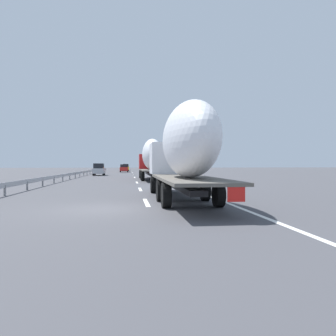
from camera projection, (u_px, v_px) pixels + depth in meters
The scene contains 21 objects.
ground_plane at pixel (123, 175), 52.68m from camera, with size 260.00×260.00×0.00m, color #424247.
lane_stripe_0 at pixel (146, 202), 15.18m from camera, with size 3.20×0.20×0.01m, color white.
lane_stripe_1 at pixel (140, 189), 23.19m from camera, with size 3.20×0.20×0.01m, color white.
lane_stripe_2 at pixel (137, 182), 32.03m from camera, with size 3.20×0.20×0.01m, color white.
lane_stripe_3 at pixel (135, 177), 44.66m from camera, with size 3.20×0.20×0.01m, color white.
lane_stripe_4 at pixel (133, 175), 55.74m from camera, with size 3.20×0.20×0.01m, color white.
lane_stripe_5 at pixel (133, 175), 56.69m from camera, with size 3.20×0.20×0.01m, color white.
lane_stripe_6 at pixel (132, 173), 69.91m from camera, with size 3.20×0.20×0.01m, color white.
lane_stripe_7 at pixel (132, 171), 83.48m from camera, with size 3.20×0.20×0.01m, color white.
edge_line_right at pixel (154, 174), 58.31m from camera, with size 110.00×0.20×0.01m, color white.
truck_lead at pixel (151, 157), 37.43m from camera, with size 13.89×2.55×4.63m.
truck_trailing at pixel (184, 149), 15.38m from camera, with size 13.01×2.55×4.48m.
car_black_suv at pixel (126, 167), 103.89m from camera, with size 4.69×1.86×1.94m.
car_red_compact at pixel (124, 168), 74.61m from camera, with size 4.08×1.89×1.80m.
car_yellow_coupe at pixel (126, 168), 86.16m from camera, with size 4.03×1.85×1.81m.
car_silver_hatch at pixel (99, 169), 52.57m from camera, with size 4.14×1.76×1.95m.
road_sign at pixel (158, 163), 62.54m from camera, with size 0.10×0.90×2.99m.
tree_0 at pixel (157, 160), 99.73m from camera, with size 3.22×3.22×5.24m.
tree_1 at pixel (175, 154), 61.20m from camera, with size 3.32×3.32×6.16m.
tree_2 at pixel (177, 154), 72.12m from camera, with size 2.63×2.63×6.81m.
guardrail_median at pixel (87, 172), 54.93m from camera, with size 94.00×0.10×0.76m.
Camera 1 is at (-13.17, -0.98, 1.78)m, focal length 34.76 mm.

